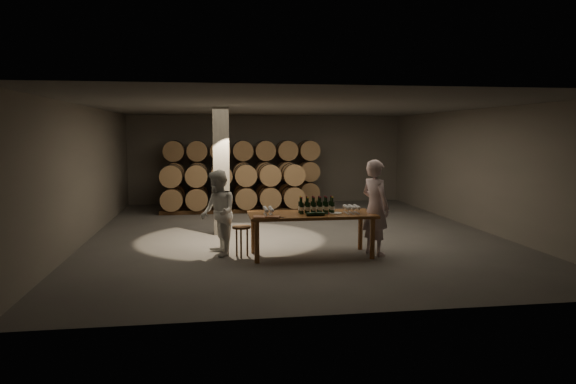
{
  "coord_description": "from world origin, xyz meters",
  "views": [
    {
      "loc": [
        -2.04,
        -12.83,
        2.55
      ],
      "look_at": [
        -0.17,
        -0.29,
        1.1
      ],
      "focal_mm": 32.0,
      "sensor_mm": 36.0,
      "label": 1
    }
  ],
  "objects": [
    {
      "name": "stool",
      "position": [
        -1.45,
        -2.35,
        0.53
      ],
      "size": [
        0.39,
        0.39,
        0.64
      ],
      "rotation": [
        0.0,
        0.0,
        -0.16
      ],
      "color": "#53331C",
      "rests_on": "ground"
    },
    {
      "name": "lying_bottles",
      "position": [
        0.02,
        -2.84,
        0.94
      ],
      "size": [
        0.46,
        0.08,
        0.08
      ],
      "color": "black",
      "rests_on": "tasting_table"
    },
    {
      "name": "barrel_stack_back",
      "position": [
        -0.96,
        5.2,
        1.2
      ],
      "size": [
        5.48,
        0.95,
        2.31
      ],
      "color": "#53331C",
      "rests_on": "ground"
    },
    {
      "name": "person_woman",
      "position": [
        -1.92,
        -2.16,
        0.9
      ],
      "size": [
        0.86,
        1.01,
        1.8
      ],
      "primitive_type": "imported",
      "rotation": [
        0.0,
        0.0,
        -1.34
      ],
      "color": "white",
      "rests_on": "ground"
    },
    {
      "name": "pen",
      "position": [
        -0.7,
        -2.95,
        0.91
      ],
      "size": [
        0.14,
        0.05,
        0.01
      ],
      "primitive_type": "cylinder",
      "rotation": [
        0.0,
        1.57,
        0.28
      ],
      "color": "black",
      "rests_on": "tasting_table"
    },
    {
      "name": "glass_cluster_left",
      "position": [
        -0.91,
        -2.58,
        1.01
      ],
      "size": [
        0.19,
        0.52,
        0.16
      ],
      "color": "silver",
      "rests_on": "tasting_table"
    },
    {
      "name": "plate",
      "position": [
        0.49,
        -2.58,
        0.91
      ],
      "size": [
        0.26,
        0.26,
        0.01
      ],
      "primitive_type": "cylinder",
      "color": "silver",
      "rests_on": "tasting_table"
    },
    {
      "name": "notebook_corner",
      "position": [
        -1.12,
        -2.85,
        0.91
      ],
      "size": [
        0.27,
        0.33,
        0.03
      ],
      "primitive_type": "cube",
      "rotation": [
        0.0,
        0.0,
        -0.11
      ],
      "color": "brown",
      "rests_on": "tasting_table"
    },
    {
      "name": "bottle_cluster",
      "position": [
        0.1,
        -2.48,
        1.03
      ],
      "size": [
        0.74,
        0.24,
        0.35
      ],
      "color": "black",
      "rests_on": "tasting_table"
    },
    {
      "name": "glass_cluster_right",
      "position": [
        0.84,
        -2.56,
        1.02
      ],
      "size": [
        0.3,
        0.41,
        0.16
      ],
      "color": "silver",
      "rests_on": "tasting_table"
    },
    {
      "name": "barrel_stack_front",
      "position": [
        -1.35,
        3.8,
        0.83
      ],
      "size": [
        4.7,
        0.95,
        1.57
      ],
      "color": "#53331C",
      "rests_on": "ground"
    },
    {
      "name": "notebook_near",
      "position": [
        -0.86,
        -2.93,
        0.92
      ],
      "size": [
        0.31,
        0.28,
        0.03
      ],
      "primitive_type": "cube",
      "rotation": [
        0.0,
        0.0,
        -0.34
      ],
      "color": "brown",
      "rests_on": "tasting_table"
    },
    {
      "name": "room",
      "position": [
        -1.8,
        0.2,
        1.6
      ],
      "size": [
        12.0,
        12.0,
        12.0
      ],
      "color": "#54514F",
      "rests_on": "ground"
    },
    {
      "name": "person_man",
      "position": [
        1.35,
        -2.57,
        1.01
      ],
      "size": [
        0.74,
        0.87,
        2.01
      ],
      "primitive_type": "imported",
      "rotation": [
        0.0,
        0.0,
        2.0
      ],
      "color": "beige",
      "rests_on": "ground"
    },
    {
      "name": "tasting_table",
      "position": [
        0.0,
        -2.5,
        0.8
      ],
      "size": [
        2.6,
        1.1,
        0.9
      ],
      "color": "brown",
      "rests_on": "ground"
    }
  ]
}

